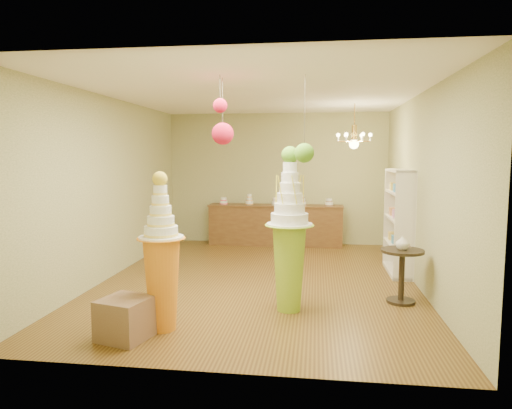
# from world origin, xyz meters

# --- Properties ---
(floor) EXTENTS (6.50, 6.50, 0.00)m
(floor) POSITION_xyz_m (0.00, 0.00, 0.00)
(floor) COLOR brown
(floor) RESTS_ON ground
(ceiling) EXTENTS (6.50, 6.50, 0.00)m
(ceiling) POSITION_xyz_m (0.00, 0.00, 3.00)
(ceiling) COLOR white
(ceiling) RESTS_ON ground
(wall_back) EXTENTS (5.00, 0.04, 3.00)m
(wall_back) POSITION_xyz_m (0.00, 3.25, 1.50)
(wall_back) COLOR tan
(wall_back) RESTS_ON ground
(wall_front) EXTENTS (5.00, 0.04, 3.00)m
(wall_front) POSITION_xyz_m (0.00, -3.25, 1.50)
(wall_front) COLOR tan
(wall_front) RESTS_ON ground
(wall_left) EXTENTS (0.04, 6.50, 3.00)m
(wall_left) POSITION_xyz_m (-2.50, 0.00, 1.50)
(wall_left) COLOR tan
(wall_left) RESTS_ON ground
(wall_right) EXTENTS (0.04, 6.50, 3.00)m
(wall_right) POSITION_xyz_m (2.50, 0.00, 1.50)
(wall_right) COLOR tan
(wall_right) RESTS_ON ground
(pedestal_green) EXTENTS (0.66, 0.66, 2.16)m
(pedestal_green) POSITION_xyz_m (0.57, -1.41, 0.86)
(pedestal_green) COLOR #93C02A
(pedestal_green) RESTS_ON floor
(pedestal_orange) EXTENTS (0.61, 0.61, 1.86)m
(pedestal_orange) POSITION_xyz_m (-0.86, -2.28, 0.71)
(pedestal_orange) COLOR orange
(pedestal_orange) RESTS_ON floor
(burlap_riser) EXTENTS (0.62, 0.62, 0.46)m
(burlap_riser) POSITION_xyz_m (-1.18, -2.59, 0.23)
(burlap_riser) COLOR #866549
(burlap_riser) RESTS_ON floor
(sideboard) EXTENTS (3.04, 0.54, 1.16)m
(sideboard) POSITION_xyz_m (0.00, 2.97, 0.48)
(sideboard) COLOR brown
(sideboard) RESTS_ON floor
(shelving_unit) EXTENTS (0.33, 1.20, 1.80)m
(shelving_unit) POSITION_xyz_m (2.34, 0.80, 0.90)
(shelving_unit) COLOR silver
(shelving_unit) RESTS_ON floor
(round_table) EXTENTS (0.65, 0.65, 0.75)m
(round_table) POSITION_xyz_m (2.10, -0.89, 0.48)
(round_table) COLOR black
(round_table) RESTS_ON floor
(vase) EXTENTS (0.24, 0.24, 0.20)m
(vase) POSITION_xyz_m (2.10, -0.89, 0.85)
(vase) COLOR silver
(vase) RESTS_ON round_table
(pom_red_left) EXTENTS (0.28, 0.28, 0.83)m
(pom_red_left) POSITION_xyz_m (-0.26, -1.59, 2.31)
(pom_red_left) COLOR #453F31
(pom_red_left) RESTS_ON ceiling
(pom_green_mid) EXTENTS (0.24, 0.24, 1.05)m
(pom_green_mid) POSITION_xyz_m (0.76, -1.70, 2.07)
(pom_green_mid) COLOR #453F31
(pom_green_mid) RESTS_ON ceiling
(pom_red_right) EXTENTS (0.17, 0.17, 0.45)m
(pom_red_right) POSITION_xyz_m (-0.25, -1.81, 2.64)
(pom_red_right) COLOR #453F31
(pom_red_right) RESTS_ON ceiling
(chandelier) EXTENTS (0.70, 0.70, 0.85)m
(chandelier) POSITION_xyz_m (1.60, 1.49, 2.30)
(chandelier) COLOR gold
(chandelier) RESTS_ON ceiling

